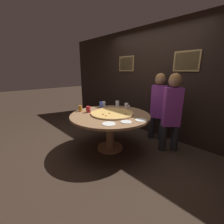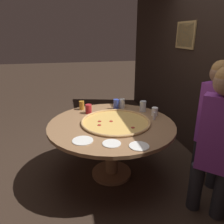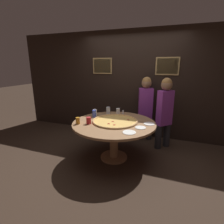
% 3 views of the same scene
% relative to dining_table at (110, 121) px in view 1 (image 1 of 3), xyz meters
% --- Properties ---
extents(ground_plane, '(24.00, 24.00, 0.00)m').
position_rel_dining_table_xyz_m(ground_plane, '(0.00, 0.00, -0.61)').
color(ground_plane, '#38281E').
extents(back_wall, '(6.40, 0.08, 2.60)m').
position_rel_dining_table_xyz_m(back_wall, '(0.00, 1.38, 0.70)').
color(back_wall, black).
rests_on(back_wall, ground_plane).
extents(dining_table, '(1.55, 1.55, 0.74)m').
position_rel_dining_table_xyz_m(dining_table, '(0.00, 0.00, 0.00)').
color(dining_table, '#936B47').
rests_on(dining_table, ground_plane).
extents(giant_pizza, '(0.86, 0.86, 0.03)m').
position_rel_dining_table_xyz_m(giant_pizza, '(-0.00, 0.05, 0.15)').
color(giant_pizza, '#EAB75B').
rests_on(giant_pizza, dining_table).
extents(drink_cup_near_left, '(0.09, 0.09, 0.15)m').
position_rel_dining_table_xyz_m(drink_cup_near_left, '(-0.32, 0.52, 0.21)').
color(drink_cup_near_left, silver).
rests_on(drink_cup_near_left, dining_table).
extents(drink_cup_beside_pizza, '(0.09, 0.09, 0.13)m').
position_rel_dining_table_xyz_m(drink_cup_beside_pizza, '(-0.41, -0.23, 0.20)').
color(drink_cup_beside_pizza, '#B22328').
rests_on(drink_cup_beside_pizza, dining_table).
extents(drink_cup_near_right, '(0.07, 0.07, 0.12)m').
position_rel_dining_table_xyz_m(drink_cup_near_right, '(-0.59, -0.31, 0.19)').
color(drink_cup_near_right, '#BC7A23').
rests_on(drink_cup_near_right, dining_table).
extents(drink_cup_by_shaker, '(0.08, 0.08, 0.11)m').
position_rel_dining_table_xyz_m(drink_cup_by_shaker, '(-0.13, 0.62, 0.19)').
color(drink_cup_by_shaker, white).
rests_on(drink_cup_by_shaker, dining_table).
extents(drink_cup_far_right, '(0.08, 0.08, 0.15)m').
position_rel_dining_table_xyz_m(drink_cup_far_right, '(-0.50, 0.18, 0.21)').
color(drink_cup_far_right, '#384CB7').
rests_on(drink_cup_far_right, dining_table).
extents(drink_cup_front_edge, '(0.08, 0.08, 0.14)m').
position_rel_dining_table_xyz_m(drink_cup_front_edge, '(-0.53, 0.27, 0.20)').
color(drink_cup_front_edge, white).
rests_on(drink_cup_front_edge, dining_table).
extents(white_plate_right_side, '(0.20, 0.20, 0.01)m').
position_rel_dining_table_xyz_m(white_plate_right_side, '(0.63, 0.14, 0.14)').
color(white_plate_right_side, white).
rests_on(white_plate_right_side, dining_table).
extents(white_plate_beside_cup, '(0.22, 0.22, 0.01)m').
position_rel_dining_table_xyz_m(white_plate_beside_cup, '(0.40, -0.39, 0.14)').
color(white_plate_beside_cup, white).
rests_on(white_plate_beside_cup, dining_table).
extents(white_plate_left_side, '(0.19, 0.19, 0.01)m').
position_rel_dining_table_xyz_m(white_plate_left_side, '(0.52, -0.11, 0.14)').
color(white_plate_left_side, white).
rests_on(white_plate_left_side, dining_table).
extents(condiment_shaker, '(0.04, 0.04, 0.10)m').
position_rel_dining_table_xyz_m(condiment_shaker, '(0.01, 0.56, 0.18)').
color(condiment_shaker, silver).
rests_on(condiment_shaker, dining_table).
extents(diner_centre_back, '(0.40, 0.26, 1.52)m').
position_rel_dining_table_xyz_m(diner_centre_back, '(0.39, 1.11, 0.25)').
color(diner_centre_back, '#232328').
rests_on(diner_centre_back, ground_plane).
extents(diner_far_right, '(0.37, 0.37, 1.53)m').
position_rel_dining_table_xyz_m(diner_far_right, '(0.85, 0.82, 0.26)').
color(diner_far_right, '#232328').
rests_on(diner_far_right, ground_plane).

